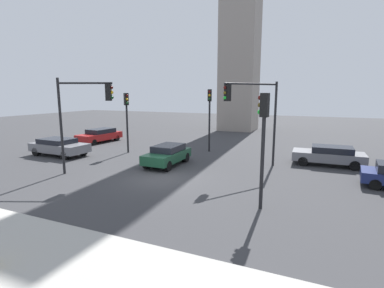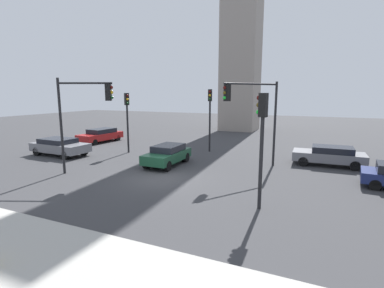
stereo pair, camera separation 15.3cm
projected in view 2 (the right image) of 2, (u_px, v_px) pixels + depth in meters
name	position (u px, v px, depth m)	size (l,w,h in m)	color
ground_plane	(161.00, 178.00, 17.48)	(108.45, 108.45, 0.00)	#38383A
sidewalk_corner	(9.00, 255.00, 9.06)	(39.04, 4.46, 0.15)	#A8A59E
traffic_light_0	(210.00, 109.00, 24.92)	(0.38, 0.49, 5.35)	black
traffic_light_1	(83.00, 107.00, 17.84)	(3.16, 1.48, 5.94)	black
traffic_light_2	(254.00, 106.00, 18.84)	(2.67, 3.82, 5.79)	black
traffic_light_3	(262.00, 129.00, 12.33)	(0.48, 0.37, 5.04)	black
traffic_light_4	(127.00, 111.00, 24.51)	(0.49, 0.44, 5.03)	black
car_0	(60.00, 146.00, 23.85)	(4.88, 2.34, 1.39)	slate
car_2	(101.00, 135.00, 30.34)	(2.48, 4.86, 1.38)	maroon
car_3	(329.00, 155.00, 20.43)	(4.74, 2.07, 1.38)	slate
car_4	(167.00, 154.00, 20.61)	(1.87, 4.18, 1.43)	#19472D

